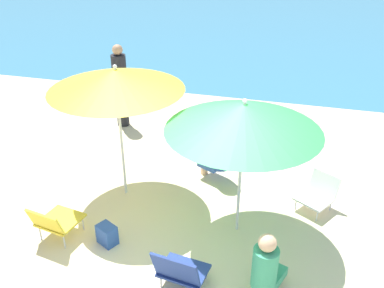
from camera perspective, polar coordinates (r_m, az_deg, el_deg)
The scene contains 11 objects.
ground_plane at distance 5.59m, azimuth 0.46°, elevation -15.82°, with size 40.00×40.00×0.00m, color beige.
sea_water at distance 17.97m, azimuth 11.94°, elevation 15.30°, with size 40.00×16.00×0.01m, color teal.
umbrella_green at distance 5.19m, azimuth 7.03°, elevation 3.65°, with size 1.98×1.98×1.99m.
umbrella_yellow at distance 6.01m, azimuth -10.26°, elevation 8.61°, with size 1.93×1.93×2.12m.
beach_chair_a at distance 6.61m, azimuth 16.75°, elevation -6.34°, with size 0.67×0.70×0.53m.
beach_chair_b at distance 5.06m, azimuth -1.68°, elevation -16.73°, with size 0.62×0.58×0.64m.
beach_chair_c at distance 6.01m, azimuth -18.11°, elevation -9.87°, with size 0.60×0.66×0.58m.
person_a at distance 6.87m, azimuth 3.60°, elevation -1.43°, with size 0.57×0.49×0.95m.
person_b at distance 4.98m, azimuth 10.06°, elevation -16.01°, with size 0.41×0.53×0.93m.
person_c at distance 8.75m, azimuth -9.67°, elevation 7.81°, with size 0.29×0.29×1.72m.
beach_bag at distance 5.88m, azimuth -11.43°, elevation -11.94°, with size 0.26×0.19×0.28m, color #2D519E.
Camera 1 is at (1.00, -3.88, 3.90)m, focal length 39.37 mm.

